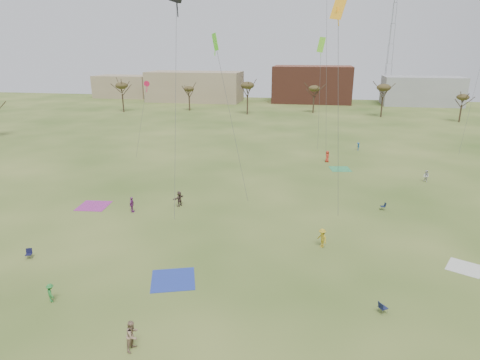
% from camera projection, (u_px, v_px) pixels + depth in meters
% --- Properties ---
extents(ground, '(260.00, 260.00, 0.00)m').
position_uv_depth(ground, '(209.00, 305.00, 28.79)').
color(ground, '#305019').
rests_on(ground, ground).
extents(flyer_near_center, '(1.03, 0.99, 1.41)m').
position_uv_depth(flyer_near_center, '(51.00, 293.00, 28.94)').
color(flyer_near_center, '#297D32').
rests_on(flyer_near_center, ground).
extents(spectator_fore_b, '(0.88, 1.06, 1.97)m').
position_uv_depth(spectator_fore_b, '(133.00, 335.00, 24.23)').
color(spectator_fore_b, '#977960').
rests_on(spectator_fore_b, ground).
extents(spectator_fore_c, '(1.20, 1.72, 1.78)m').
position_uv_depth(spectator_fore_c, '(179.00, 199.00, 46.69)').
color(spectator_fore_c, brown).
rests_on(spectator_fore_c, ground).
extents(flyer_mid_b, '(1.23, 1.33, 1.80)m').
position_uv_depth(flyer_mid_b, '(322.00, 238.00, 36.93)').
color(flyer_mid_b, gold).
rests_on(flyer_mid_b, ground).
extents(spectator_mid_d, '(0.48, 1.06, 1.77)m').
position_uv_depth(spectator_mid_d, '(132.00, 205.00, 44.92)').
color(spectator_mid_d, '#8F3B8C').
rests_on(spectator_mid_d, ground).
extents(spectator_mid_e, '(0.96, 0.99, 1.61)m').
position_uv_depth(spectator_mid_e, '(426.00, 176.00, 55.24)').
color(spectator_mid_e, silver).
rests_on(spectator_mid_e, ground).
extents(flyer_far_b, '(0.88, 1.05, 1.83)m').
position_uv_depth(flyer_far_b, '(327.00, 156.00, 65.05)').
color(flyer_far_b, red).
rests_on(flyer_far_b, ground).
extents(flyer_far_c, '(0.72, 1.01, 1.41)m').
position_uv_depth(flyer_far_c, '(358.00, 146.00, 72.71)').
color(flyer_far_c, '#1F578F').
rests_on(flyer_far_c, ground).
extents(blanket_blue, '(4.25, 4.25, 0.03)m').
position_uv_depth(blanket_blue, '(173.00, 280.00, 31.88)').
color(blanket_blue, '#263DA7').
rests_on(blanket_blue, ground).
extents(blanket_cream, '(3.38, 3.38, 0.03)m').
position_uv_depth(blanket_cream, '(464.00, 268.00, 33.63)').
color(blanket_cream, silver).
rests_on(blanket_cream, ground).
extents(blanket_plum, '(3.62, 3.62, 0.03)m').
position_uv_depth(blanket_plum, '(94.00, 206.00, 46.93)').
color(blanket_plum, '#A2328E').
rests_on(blanket_plum, ground).
extents(blanket_olive, '(3.45, 3.45, 0.03)m').
position_uv_depth(blanket_olive, '(340.00, 169.00, 61.41)').
color(blanket_olive, '#389A59').
rests_on(blanket_olive, ground).
extents(camp_chair_left, '(0.67, 0.69, 0.87)m').
position_uv_depth(camp_chair_left, '(29.00, 256.00, 35.06)').
color(camp_chair_left, '#121334').
rests_on(camp_chair_left, ground).
extents(camp_chair_center, '(0.73, 0.72, 0.87)m').
position_uv_depth(camp_chair_center, '(383.00, 310.00, 27.80)').
color(camp_chair_center, '#161C3D').
rests_on(camp_chair_center, ground).
extents(camp_chair_right, '(0.62, 0.58, 0.87)m').
position_uv_depth(camp_chair_right, '(383.00, 208.00, 45.70)').
color(camp_chair_right, '#131D34').
rests_on(camp_chair_right, ground).
extents(kites_aloft, '(53.57, 55.45, 27.81)m').
position_uv_depth(kites_aloft, '(293.00, 2.00, 47.56)').
color(kites_aloft, '#75DE25').
rests_on(kites_aloft, ground).
extents(tree_line, '(117.44, 49.32, 8.91)m').
position_uv_depth(tree_line, '(278.00, 92.00, 101.16)').
color(tree_line, '#3A2B1E').
rests_on(tree_line, ground).
extents(building_tan, '(32.00, 14.00, 10.00)m').
position_uv_depth(building_tan, '(195.00, 87.00, 140.95)').
color(building_tan, '#937F60').
rests_on(building_tan, ground).
extents(building_brick, '(26.00, 16.00, 12.00)m').
position_uv_depth(building_brick, '(312.00, 84.00, 138.39)').
color(building_brick, brown).
rests_on(building_brick, ground).
extents(building_grey, '(24.00, 12.00, 9.00)m').
position_uv_depth(building_grey, '(421.00, 91.00, 130.91)').
color(building_grey, gray).
rests_on(building_grey, ground).
extents(building_tan_west, '(20.00, 12.00, 8.00)m').
position_uv_depth(building_tan_west, '(124.00, 86.00, 153.01)').
color(building_tan_west, '#937F60').
rests_on(building_tan_west, ground).
extents(radio_tower, '(1.51, 1.72, 41.00)m').
position_uv_depth(radio_tower, '(391.00, 43.00, 134.68)').
color(radio_tower, '#9EA3A8').
rests_on(radio_tower, ground).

